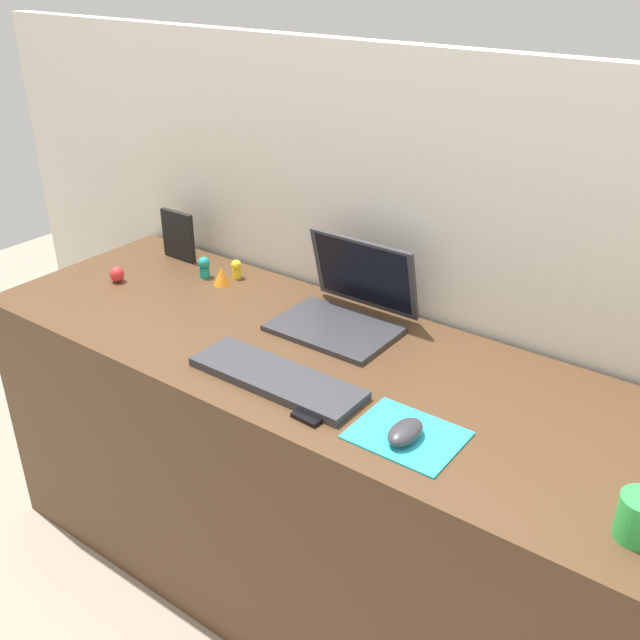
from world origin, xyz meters
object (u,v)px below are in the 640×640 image
Objects in this scene: picture_frame at (178,235)px; toy_figurine_red at (117,274)px; laptop at (347,304)px; mouse at (405,432)px; keyboard at (277,378)px; toy_figurine_yellow at (237,268)px; toy_figurine_orange at (222,276)px; coffee_mug at (640,518)px; toy_figurine_teal at (204,266)px; cell_phone at (322,407)px.

picture_frame reaches higher than toy_figurine_red.
laptop is 3.12× the size of mouse.
keyboard is 0.58m from toy_figurine_yellow.
coffee_mug is at bearing -14.89° from toy_figurine_orange.
coffee_mug is at bearing -14.92° from picture_frame.
laptop reaches higher than coffee_mug.
keyboard is 6.67× the size of toy_figurine_teal.
toy_figurine_teal is 0.09m from toy_figurine_yellow.
coffee_mug reaches higher than keyboard.
toy_figurine_orange reaches higher than keyboard.
mouse is 0.19m from cell_phone.
coffee_mug reaches higher than toy_figurine_orange.
mouse is at bearing -42.78° from laptop.
keyboard is 7.44× the size of toy_figurine_yellow.
cell_phone is at bearing -177.91° from mouse.
toy_figurine_yellow reaches higher than toy_figurine_red.
coffee_mug is at bearing 4.10° from cell_phone.
cell_phone is 0.86m from toy_figurine_red.
picture_frame is at bearing 85.07° from toy_figurine_red.
mouse is (0.33, -0.02, 0.01)m from keyboard.
coffee_mug is at bearing -23.05° from laptop.
toy_figurine_teal is at bearing -19.02° from picture_frame.
coffee_mug is 1.48m from toy_figurine_red.
coffee_mug is (0.43, 0.00, 0.02)m from mouse.
coffee_mug reaches higher than toy_figurine_red.
toy_figurine_teal is at bearing 165.59° from coffee_mug.
toy_figurine_yellow is (-0.59, 0.39, 0.02)m from cell_phone.
coffee_mug is (0.62, 0.01, 0.03)m from cell_phone.
picture_frame is 1.50m from coffee_mug.
toy_figurine_red is (-0.84, 0.17, 0.02)m from cell_phone.
toy_figurine_yellow reaches higher than toy_figurine_orange.
cell_phone is 2.32× the size of toy_figurine_yellow.
laptop reaches higher than picture_frame.
toy_figurine_red reaches higher than cell_phone.
cell_phone is 0.92m from picture_frame.
laptop is 0.69m from toy_figurine_red.
toy_figurine_red is 0.73× the size of toy_figurine_teal.
cell_phone is (-0.19, -0.01, -0.02)m from mouse.
toy_figurine_orange is (0.25, 0.16, 0.00)m from toy_figurine_red.
toy_figurine_orange is at bearing 157.55° from mouse.
laptop is 0.87m from coffee_mug.
coffee_mug reaches higher than toy_figurine_yellow.
toy_figurine_red is 0.34m from toy_figurine_yellow.
toy_figurine_red is at bearing 173.74° from coffee_mug.
toy_figurine_red is 0.25m from toy_figurine_teal.
laptop is at bearing 1.00° from toy_figurine_teal.
toy_figurine_red is at bearing 171.12° from mouse.
keyboard is at bearing 178.74° from coffee_mug.
toy_figurine_red is 0.30m from toy_figurine_orange.
laptop is at bearing -5.73° from toy_figurine_yellow.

